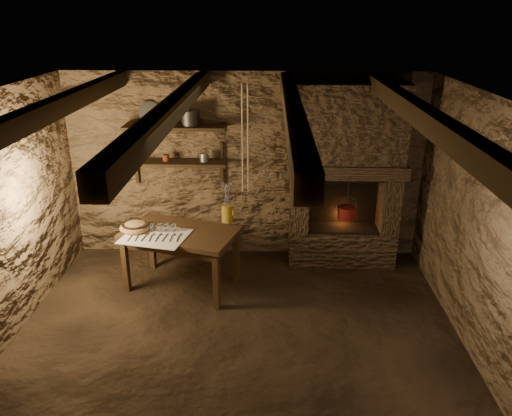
{
  "coord_description": "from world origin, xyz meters",
  "views": [
    {
      "loc": [
        0.32,
        -4.12,
        3.08
      ],
      "look_at": [
        0.17,
        0.9,
        1.08
      ],
      "focal_mm": 35.0,
      "sensor_mm": 36.0,
      "label": 1
    }
  ],
  "objects_px": {
    "iron_stockpot": "(190,119)",
    "red_pot": "(347,212)",
    "stoneware_jug": "(228,205)",
    "wooden_bowl": "(135,227)",
    "work_table": "(181,257)"
  },
  "relations": [
    {
      "from": "work_table",
      "to": "wooden_bowl",
      "type": "xyz_separation_m",
      "value": [
        -0.51,
        -0.0,
        0.37
      ]
    },
    {
      "from": "stoneware_jug",
      "to": "wooden_bowl",
      "type": "xyz_separation_m",
      "value": [
        -1.04,
        -0.3,
        -0.17
      ]
    },
    {
      "from": "work_table",
      "to": "wooden_bowl",
      "type": "relative_size",
      "value": 4.07
    },
    {
      "from": "stoneware_jug",
      "to": "red_pot",
      "type": "height_order",
      "value": "stoneware_jug"
    },
    {
      "from": "wooden_bowl",
      "to": "red_pot",
      "type": "distance_m",
      "value": 2.6
    },
    {
      "from": "work_table",
      "to": "iron_stockpot",
      "type": "relative_size",
      "value": 6.36
    },
    {
      "from": "work_table",
      "to": "red_pot",
      "type": "xyz_separation_m",
      "value": [
        2.0,
        0.67,
        0.32
      ]
    },
    {
      "from": "stoneware_jug",
      "to": "red_pot",
      "type": "bearing_deg",
      "value": 28.69
    },
    {
      "from": "iron_stockpot",
      "to": "wooden_bowl",
      "type": "bearing_deg",
      "value": -125.51
    },
    {
      "from": "stoneware_jug",
      "to": "iron_stockpot",
      "type": "distance_m",
      "value": 1.15
    },
    {
      "from": "work_table",
      "to": "iron_stockpot",
      "type": "height_order",
      "value": "iron_stockpot"
    },
    {
      "from": "work_table",
      "to": "wooden_bowl",
      "type": "distance_m",
      "value": 0.63
    },
    {
      "from": "iron_stockpot",
      "to": "red_pot",
      "type": "distance_m",
      "value": 2.26
    },
    {
      "from": "red_pot",
      "to": "wooden_bowl",
      "type": "bearing_deg",
      "value": -164.96
    },
    {
      "from": "stoneware_jug",
      "to": "iron_stockpot",
      "type": "bearing_deg",
      "value": 147.92
    }
  ]
}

